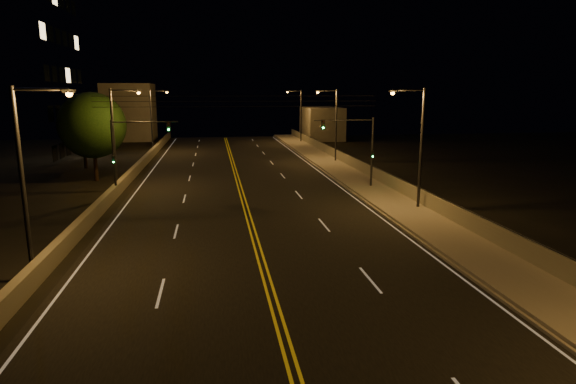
{
  "coord_description": "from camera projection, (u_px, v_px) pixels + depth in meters",
  "views": [
    {
      "loc": [
        -2.14,
        -8.64,
        8.15
      ],
      "look_at": [
        2.0,
        18.0,
        2.5
      ],
      "focal_mm": 30.0,
      "sensor_mm": 36.0,
      "label": 1
    }
  ],
  "objects": [
    {
      "name": "distant_building_right",
      "position": [
        322.0,
        123.0,
        83.13
      ],
      "size": [
        6.0,
        10.0,
        5.46
      ],
      "primitive_type": "cube",
      "color": "gray",
      "rests_on": "ground"
    },
    {
      "name": "overhead_wires",
      "position": [
        240.0,
        101.0,
        37.36
      ],
      "size": [
        22.0,
        0.03,
        0.83
      ],
      "color": "black"
    },
    {
      "name": "curb",
      "position": [
        389.0,
        219.0,
        31.02
      ],
      "size": [
        0.14,
        120.0,
        0.15
      ],
      "primitive_type": "cube",
      "color": "gray",
      "rests_on": "ground"
    },
    {
      "name": "distant_building_left",
      "position": [
        130.0,
        112.0,
        81.38
      ],
      "size": [
        8.0,
        8.0,
        9.44
      ],
      "primitive_type": "cube",
      "color": "gray",
      "rests_on": "ground"
    },
    {
      "name": "tree_0",
      "position": [
        92.0,
        125.0,
        43.69
      ],
      "size": [
        6.0,
        6.0,
        8.12
      ],
      "color": "black",
      "rests_on": "ground"
    },
    {
      "name": "jersey_barrier",
      "position": [
        82.0,
        225.0,
        28.11
      ],
      "size": [
        0.45,
        120.0,
        0.94
      ],
      "primitive_type": "cube",
      "color": "gray",
      "rests_on": "ground"
    },
    {
      "name": "lane_markings",
      "position": [
        251.0,
        226.0,
        29.62
      ],
      "size": [
        17.32,
        116.0,
        0.0
      ],
      "color": "silver",
      "rests_on": "road"
    },
    {
      "name": "sidewalk",
      "position": [
        417.0,
        217.0,
        31.29
      ],
      "size": [
        3.6,
        120.0,
        0.3
      ],
      "primitive_type": "cube",
      "color": "gray",
      "rests_on": "ground"
    },
    {
      "name": "traffic_signal_right",
      "position": [
        361.0,
        144.0,
        40.02
      ],
      "size": [
        5.11,
        0.31,
        6.04
      ],
      "color": "#2D2D33",
      "rests_on": "ground"
    },
    {
      "name": "streetlight_4",
      "position": [
        29.0,
        170.0,
        20.3
      ],
      "size": [
        2.55,
        0.28,
        8.38
      ],
      "color": "#2D2D33",
      "rests_on": "ground"
    },
    {
      "name": "road",
      "position": [
        251.0,
        226.0,
        29.69
      ],
      "size": [
        18.0,
        120.0,
        0.02
      ],
      "primitive_type": "cube",
      "color": "black",
      "rests_on": "ground"
    },
    {
      "name": "streetlight_2",
      "position": [
        334.0,
        121.0,
        54.78
      ],
      "size": [
        2.55,
        0.28,
        8.38
      ],
      "color": "#2D2D33",
      "rests_on": "ground"
    },
    {
      "name": "streetlight_1",
      "position": [
        417.0,
        141.0,
        32.47
      ],
      "size": [
        2.55,
        0.28,
        8.38
      ],
      "color": "#2D2D33",
      "rests_on": "ground"
    },
    {
      "name": "tree_1",
      "position": [
        83.0,
        128.0,
        51.29
      ],
      "size": [
        5.11,
        5.11,
        6.92
      ],
      "color": "black",
      "rests_on": "ground"
    },
    {
      "name": "traffic_signal_left",
      "position": [
        127.0,
        148.0,
        37.19
      ],
      "size": [
        5.11,
        0.31,
        6.04
      ],
      "color": "#2D2D33",
      "rests_on": "ground"
    },
    {
      "name": "parapet_wall",
      "position": [
        441.0,
        206.0,
        31.4
      ],
      "size": [
        0.3,
        120.0,
        1.0
      ],
      "primitive_type": "cube",
      "color": "gray",
      "rests_on": "sidewalk"
    },
    {
      "name": "parapet_rail",
      "position": [
        442.0,
        198.0,
        31.29
      ],
      "size": [
        0.06,
        120.0,
        0.06
      ],
      "primitive_type": "cylinder",
      "rotation": [
        1.57,
        0.0,
        0.0
      ],
      "color": "black",
      "rests_on": "parapet_wall"
    },
    {
      "name": "streetlight_5",
      "position": [
        117.0,
        132.0,
        39.25
      ],
      "size": [
        2.55,
        0.28,
        8.38
      ],
      "color": "#2D2D33",
      "rests_on": "ground"
    },
    {
      "name": "streetlight_6",
      "position": [
        153.0,
        116.0,
        63.82
      ],
      "size": [
        2.55,
        0.28,
        8.38
      ],
      "color": "#2D2D33",
      "rests_on": "ground"
    },
    {
      "name": "streetlight_3",
      "position": [
        299.0,
        112.0,
        76.33
      ],
      "size": [
        2.55,
        0.28,
        8.38
      ],
      "color": "#2D2D33",
      "rests_on": "ground"
    }
  ]
}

